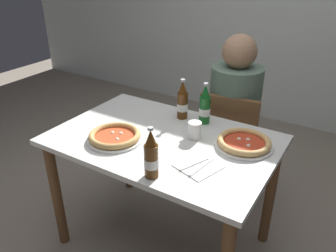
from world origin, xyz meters
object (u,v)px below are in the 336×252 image
beer_bottle_center (151,156)px  napkin_with_cutlery (198,166)px  paper_cup (195,130)px  pizza_marinara_far (244,143)px  dining_table_main (163,156)px  chair_behind_table (230,141)px  pizza_margherita_near (115,136)px  beer_bottle_left (205,106)px  diner_seated (232,125)px  beer_bottle_right (182,102)px

beer_bottle_center → napkin_with_cutlery: bearing=51.5°
beer_bottle_center → paper_cup: 0.42m
pizza_marinara_far → beer_bottle_center: 0.54m
dining_table_main → chair_behind_table: 0.65m
pizza_margherita_near → beer_bottle_left: beer_bottle_left is taller
diner_seated → beer_bottle_left: 0.46m
dining_table_main → napkin_with_cutlery: size_ratio=5.34×
pizza_marinara_far → beer_bottle_center: beer_bottle_center is taller
diner_seated → pizza_marinara_far: bearing=-63.7°
dining_table_main → pizza_marinara_far: 0.45m
diner_seated → beer_bottle_left: bearing=-96.8°
dining_table_main → chair_behind_table: chair_behind_table is taller
chair_behind_table → diner_seated: diner_seated is taller
napkin_with_cutlery → paper_cup: (-0.14, 0.24, 0.04)m
dining_table_main → pizza_marinara_far: size_ratio=4.01×
dining_table_main → beer_bottle_center: bearing=-65.7°
dining_table_main → beer_bottle_right: beer_bottle_right is taller
napkin_with_cutlery → beer_bottle_left: bearing=113.1°
chair_behind_table → pizza_marinara_far: (0.25, -0.47, 0.29)m
dining_table_main → beer_bottle_left: (0.11, 0.29, 0.22)m
dining_table_main → diner_seated: size_ratio=0.99×
dining_table_main → pizza_marinara_far: bearing=19.5°
diner_seated → dining_table_main: bearing=-102.8°
beer_bottle_right → napkin_with_cutlery: beer_bottle_right is taller
beer_bottle_right → napkin_with_cutlery: (0.33, -0.42, -0.10)m
napkin_with_cutlery → pizza_marinara_far: bearing=68.6°
napkin_with_cutlery → chair_behind_table: bearing=99.8°
dining_table_main → pizza_margherita_near: (-0.21, -0.16, 0.14)m
beer_bottle_center → beer_bottle_left: bearing=94.0°
diner_seated → beer_bottle_center: size_ratio=4.89×
pizza_margherita_near → beer_bottle_center: beer_bottle_center is taller
chair_behind_table → dining_table_main: bearing=67.7°
chair_behind_table → pizza_marinara_far: size_ratio=2.84×
dining_table_main → beer_bottle_left: bearing=69.9°
beer_bottle_right → pizza_marinara_far: bearing=-16.5°
paper_cup → beer_bottle_left: bearing=101.7°
pizza_margherita_near → paper_cup: bearing=34.4°
chair_behind_table → beer_bottle_center: size_ratio=3.44×
chair_behind_table → beer_bottle_right: (-0.20, -0.34, 0.37)m
beer_bottle_left → paper_cup: beer_bottle_left is taller
beer_bottle_left → paper_cup: bearing=-78.3°
dining_table_main → beer_bottle_center: 0.42m
beer_bottle_left → diner_seated: bearing=83.2°
pizza_marinara_far → dining_table_main: bearing=-160.5°
pizza_marinara_far → beer_bottle_left: 0.34m
diner_seated → paper_cup: bearing=-90.3°
beer_bottle_center → napkin_with_cutlery: beer_bottle_center is taller
paper_cup → dining_table_main: bearing=-149.4°
dining_table_main → beer_bottle_left: beer_bottle_left is taller
dining_table_main → paper_cup: bearing=30.6°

